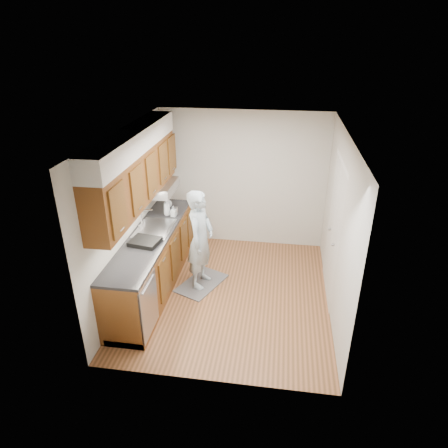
{
  "coord_description": "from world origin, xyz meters",
  "views": [
    {
      "loc": [
        0.67,
        -5.09,
        3.68
      ],
      "look_at": [
        -0.12,
        0.25,
        1.07
      ],
      "focal_mm": 32.0,
      "sensor_mm": 36.0,
      "label": 1
    }
  ],
  "objects_px": {
    "soap_bottle_a": "(167,207)",
    "dish_rack": "(145,242)",
    "soap_bottle_b": "(173,211)",
    "steel_can": "(176,211)",
    "person": "(200,233)",
    "soap_bottle_c": "(168,202)"
  },
  "relations": [
    {
      "from": "soap_bottle_a",
      "to": "soap_bottle_b",
      "type": "bearing_deg",
      "value": -18.67
    },
    {
      "from": "soap_bottle_b",
      "to": "soap_bottle_c",
      "type": "distance_m",
      "value": 0.41
    },
    {
      "from": "person",
      "to": "soap_bottle_b",
      "type": "bearing_deg",
      "value": 58.24
    },
    {
      "from": "soap_bottle_a",
      "to": "dish_rack",
      "type": "distance_m",
      "value": 1.02
    },
    {
      "from": "soap_bottle_a",
      "to": "dish_rack",
      "type": "xyz_separation_m",
      "value": [
        -0.04,
        -1.01,
        -0.11
      ]
    },
    {
      "from": "dish_rack",
      "to": "soap_bottle_c",
      "type": "bearing_deg",
      "value": 100.61
    },
    {
      "from": "steel_can",
      "to": "person",
      "type": "bearing_deg",
      "value": -47.78
    },
    {
      "from": "soap_bottle_a",
      "to": "soap_bottle_b",
      "type": "distance_m",
      "value": 0.14
    },
    {
      "from": "person",
      "to": "soap_bottle_b",
      "type": "height_order",
      "value": "person"
    },
    {
      "from": "soap_bottle_b",
      "to": "steel_can",
      "type": "bearing_deg",
      "value": 78.15
    },
    {
      "from": "person",
      "to": "dish_rack",
      "type": "height_order",
      "value": "person"
    },
    {
      "from": "person",
      "to": "steel_can",
      "type": "xyz_separation_m",
      "value": [
        -0.53,
        0.58,
        0.08
      ]
    },
    {
      "from": "soap_bottle_a",
      "to": "soap_bottle_c",
      "type": "height_order",
      "value": "soap_bottle_a"
    },
    {
      "from": "dish_rack",
      "to": "steel_can",
      "type": "bearing_deg",
      "value": 89.61
    },
    {
      "from": "soap_bottle_a",
      "to": "dish_rack",
      "type": "bearing_deg",
      "value": -92.41
    },
    {
      "from": "soap_bottle_b",
      "to": "steel_can",
      "type": "xyz_separation_m",
      "value": [
        0.02,
        0.09,
        -0.03
      ]
    },
    {
      "from": "person",
      "to": "soap_bottle_a",
      "type": "xyz_separation_m",
      "value": [
        -0.66,
        0.53,
        0.17
      ]
    },
    {
      "from": "soap_bottle_a",
      "to": "soap_bottle_c",
      "type": "relative_size",
      "value": 1.62
    },
    {
      "from": "person",
      "to": "soap_bottle_c",
      "type": "relative_size",
      "value": 9.94
    },
    {
      "from": "steel_can",
      "to": "soap_bottle_c",
      "type": "bearing_deg",
      "value": 127.94
    },
    {
      "from": "soap_bottle_a",
      "to": "dish_rack",
      "type": "height_order",
      "value": "soap_bottle_a"
    },
    {
      "from": "soap_bottle_b",
      "to": "soap_bottle_c",
      "type": "xyz_separation_m",
      "value": [
        -0.19,
        0.36,
        0.0
      ]
    }
  ]
}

